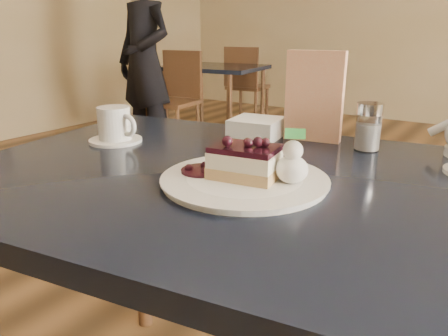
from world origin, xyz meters
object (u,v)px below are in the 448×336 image
Objects in this scene: dessert_plate at (244,180)px; cheesecake_slice at (245,162)px; bg_table_far_left at (214,128)px; main_table at (254,213)px; patron at (145,61)px; coffee_set at (115,126)px.

cheesecake_slice is at bearing 180.00° from dessert_plate.
cheesecake_slice is 3.79m from bg_table_far_left.
dessert_plate is at bearing -90.00° from main_table.
bg_table_far_left is (-2.21, 2.97, -0.73)m from dessert_plate.
bg_table_far_left is at bearing 117.87° from main_table.
patron is (-0.08, -0.90, 0.74)m from bg_table_far_left.
patron is (-2.29, 2.08, -0.03)m from cheesecake_slice.
main_table is 0.10m from dessert_plate.
coffee_set is 3.47m from bg_table_far_left.
dessert_plate is 0.04m from cheesecake_slice.
coffee_set is at bearing 169.69° from dessert_plate.
coffee_set is (-0.45, 0.08, 0.04)m from dessert_plate.
dessert_plate is 3.78m from bg_table_far_left.
main_table is at bearing -34.66° from patron.
bg_table_far_left is 1.07× the size of patron.
patron is at bearing 132.73° from coffee_set.
patron is (-1.84, 2.00, -0.03)m from coffee_set.
dessert_plate is at bearing -10.31° from coffee_set.
coffee_set is at bearing -66.22° from bg_table_far_left.
patron is (-2.28, 2.03, 0.10)m from main_table.
coffee_set reaches higher than bg_table_far_left.
main_table is 0.14m from cheesecake_slice.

